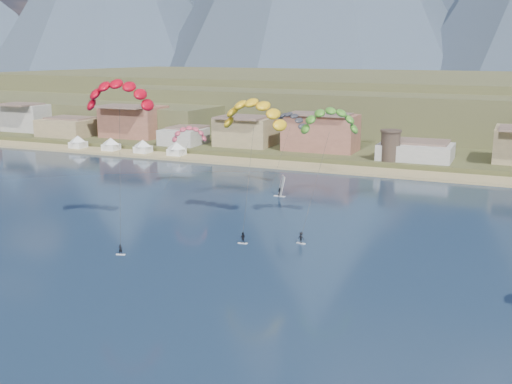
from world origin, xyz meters
TOP-DOWN VIEW (x-y plane):
  - ground at (0.00, 0.00)m, footprint 2400.00×2400.00m
  - beach at (0.00, 106.00)m, footprint 2200.00×12.00m
  - land at (0.00, 560.00)m, footprint 2200.00×900.00m
  - foothills at (22.39, 232.47)m, footprint 940.00×210.00m
  - town at (-40.00, 122.00)m, footprint 400.00×24.00m
  - watchtower at (5.00, 114.00)m, footprint 5.82×5.82m
  - beach_tents at (-76.25, 106.00)m, footprint 43.40×6.40m
  - kitesurfer_red at (-25.91, 33.34)m, footprint 13.80×15.47m
  - kitesurfer_yellow at (-7.12, 47.59)m, footprint 12.90×15.28m
  - kitesurfer_green at (6.03, 51.05)m, footprint 11.43×16.32m
  - distant_kite_pink at (-34.26, 72.00)m, footprint 8.90×7.75m
  - distant_kite_dark at (-11.76, 79.48)m, footprint 9.03×6.78m
  - windsurfer at (-10.45, 70.15)m, footprint 2.63×2.86m

SIDE VIEW (x-z plane):
  - ground at x=0.00m, z-range 0.00..0.00m
  - land at x=0.00m, z-range -2.00..2.00m
  - beach at x=0.00m, z-range -0.20..0.70m
  - windsurfer at x=-10.45m, z-range -0.85..3.80m
  - beach_tents at x=-76.25m, z-range 1.21..6.21m
  - watchtower at x=5.00m, z-range 2.07..10.67m
  - town at x=-40.00m, z-range 2.00..14.00m
  - foothills at x=22.39m, z-range 0.08..18.08m
  - distant_kite_pink at x=-34.26m, z-range 5.04..21.29m
  - distant_kite_dark at x=-11.76m, z-range 6.90..26.26m
  - kitesurfer_green at x=6.03m, z-range 8.31..31.87m
  - kitesurfer_yellow at x=-7.12m, z-range 8.65..33.98m
  - kitesurfer_red at x=-25.91m, z-range 10.71..39.52m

